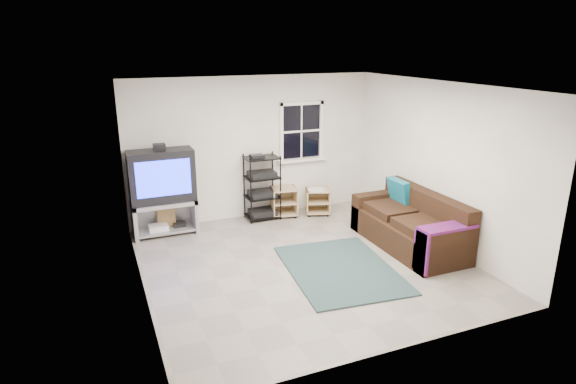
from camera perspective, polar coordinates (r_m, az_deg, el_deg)
name	(u,v)px	position (r m, az deg, el deg)	size (l,w,h in m)	color
room	(301,135)	(9.15, 1.60, 6.76)	(4.60, 4.62, 4.60)	gray
tv_unit	(162,185)	(8.34, -14.68, 0.79)	(1.07, 0.53, 1.57)	#9999A1
av_rack	(262,191)	(8.87, -3.07, 0.09)	(0.61, 0.44, 1.22)	black
side_table_left	(283,200)	(9.11, -0.55, -0.97)	(0.54, 0.54, 0.55)	#CFB27F
side_table_right	(317,199)	(9.22, 3.48, -0.83)	(0.56, 0.56, 0.51)	#CFB27F
sofa	(411,226)	(7.97, 14.35, -3.93)	(0.93, 2.09, 0.96)	black
shag_rug	(340,269)	(7.10, 6.22, -9.07)	(1.46, 2.01, 0.02)	#321E16
paper_bag	(167,218)	(8.67, -14.18, -3.02)	(0.30, 0.20, 0.43)	#A07647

